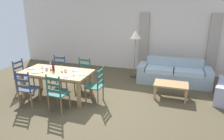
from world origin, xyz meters
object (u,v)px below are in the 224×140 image
at_px(dining_chair_far_left, 59,71).
at_px(coffee_table, 171,86).
at_px(coffee_cup_secondary, 47,69).
at_px(couch, 173,74).
at_px(standing_lamp, 135,37).
at_px(dining_chair_head_east, 96,85).
at_px(dining_chair_head_west, 23,76).
at_px(wine_glass_near_left, 42,68).
at_px(dining_table, 57,74).
at_px(coffee_cup_primary, 65,71).
at_px(wine_bottle, 53,67).
at_px(wine_glass_near_right, 73,71).
at_px(dining_chair_near_left, 27,88).
at_px(dining_chair_far_right, 83,74).
at_px(dining_chair_near_right, 57,93).

distance_m(dining_chair_far_left, coffee_table, 3.44).
relative_size(coffee_cup_secondary, coffee_table, 0.10).
height_order(couch, standing_lamp, standing_lamp).
height_order(dining_chair_far_left, dining_chair_head_east, same).
distance_m(dining_chair_head_west, coffee_table, 4.28).
bearing_deg(wine_glass_near_left, couch, 34.22).
relative_size(dining_table, coffee_cup_secondary, 21.11).
distance_m(wine_glass_near_left, couch, 4.09).
distance_m(wine_glass_near_left, coffee_cup_primary, 0.63).
xyz_separation_m(coffee_cup_primary, coffee_cup_secondary, (-0.58, -0.02, 0.00)).
bearing_deg(coffee_cup_secondary, dining_table, 1.47).
relative_size(dining_chair_far_left, wine_bottle, 3.04).
relative_size(dining_chair_far_left, wine_glass_near_right, 5.96).
xyz_separation_m(dining_table, coffee_cup_secondary, (-0.30, -0.01, 0.13)).
relative_size(dining_table, dining_chair_head_east, 1.98).
relative_size(dining_chair_far_left, couch, 0.42).
height_order(dining_chair_near_left, couch, dining_chair_near_left).
relative_size(dining_chair_near_left, couch, 0.42).
height_order(dining_chair_near_left, standing_lamp, standing_lamp).
xyz_separation_m(dining_chair_near_left, coffee_cup_secondary, (0.11, 0.71, 0.32)).
xyz_separation_m(dining_table, coffee_cup_primary, (0.28, 0.01, 0.13)).
relative_size(dining_chair_far_right, wine_glass_near_right, 5.96).
xyz_separation_m(wine_glass_near_right, standing_lamp, (1.09, 2.43, 0.55)).
height_order(dining_chair_head_west, coffee_table, dining_chair_head_west).
height_order(dining_chair_far_left, couch, dining_chair_far_left).
bearing_deg(dining_table, standing_lamp, 54.08).
bearing_deg(coffee_cup_primary, wine_glass_near_left, -165.39).
height_order(dining_chair_head_west, dining_chair_head_east, same).
distance_m(dining_chair_head_west, dining_chair_head_east, 2.35).
bearing_deg(couch, standing_lamp, 172.21).
height_order(dining_chair_head_west, wine_bottle, wine_bottle).
xyz_separation_m(dining_table, dining_chair_head_east, (1.16, 0.01, -0.19)).
distance_m(couch, coffee_table, 1.22).
xyz_separation_m(dining_table, dining_chair_head_west, (-1.18, 0.03, -0.19)).
height_order(dining_chair_head_west, standing_lamp, standing_lamp).
bearing_deg(dining_chair_far_left, coffee_cup_secondary, -79.57).
xyz_separation_m(dining_chair_head_west, wine_glass_near_right, (1.77, -0.15, 0.38)).
distance_m(dining_chair_near_right, wine_glass_near_right, 0.73).
bearing_deg(dining_chair_near_left, dining_chair_head_west, 136.23).
height_order(dining_table, dining_chair_head_west, dining_chair_head_west).
bearing_deg(dining_chair_far_left, wine_glass_near_right, -41.08).
xyz_separation_m(wine_bottle, coffee_table, (3.09, 0.90, -0.51)).
xyz_separation_m(dining_chair_near_right, dining_chair_far_left, (-0.90, 1.50, 0.00)).
height_order(dining_chair_head_west, wine_glass_near_left, dining_chair_head_west).
relative_size(dining_chair_far_left, dining_chair_head_east, 1.00).
xyz_separation_m(wine_glass_near_right, couch, (2.44, 2.25, -0.57)).
bearing_deg(dining_chair_near_left, dining_chair_head_east, 24.60).
bearing_deg(dining_chair_near_right, dining_table, 122.52).
bearing_deg(dining_chair_head_west, wine_glass_near_right, -4.75).
height_order(dining_table, coffee_table, dining_table).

